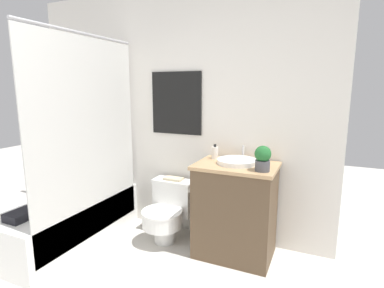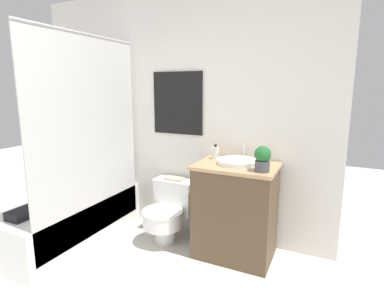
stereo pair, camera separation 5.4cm
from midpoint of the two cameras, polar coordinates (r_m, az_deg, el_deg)
The scene contains 8 objects.
wall_back at distance 3.15m, azimuth -3.02°, elevation 5.87°, with size 3.29×0.07×2.50m.
shower_area at distance 3.30m, azimuth -21.68°, elevation -12.30°, with size 0.68×1.41×1.98m.
toilet at distance 3.09m, azimuth -3.96°, elevation -12.41°, with size 0.43×0.54×0.59m.
vanity at distance 2.79m, azimuth 8.81°, elevation -12.39°, with size 0.71×0.51×0.86m.
sink at distance 2.67m, azimuth 9.22°, elevation -3.33°, with size 0.35×0.39×0.13m.
soap_bottle at distance 2.82m, azimuth 5.03°, elevation -1.65°, with size 0.06×0.06×0.14m.
potted_plant at distance 2.45m, azimuth 13.91°, elevation -2.67°, with size 0.13×0.13×0.21m.
book_on_tank at distance 3.09m, azimuth -2.87°, elevation -6.61°, with size 0.19×0.11×0.02m.
Camera 2 is at (1.52, -0.47, 1.51)m, focal length 28.00 mm.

